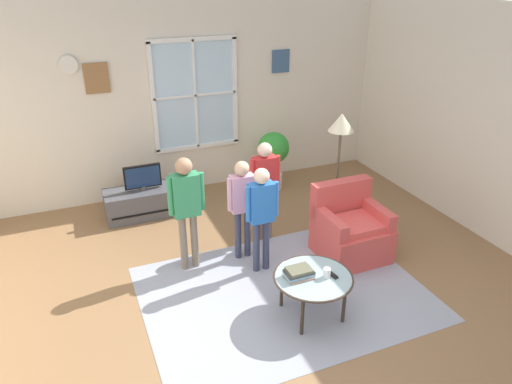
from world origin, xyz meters
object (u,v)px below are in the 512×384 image
Objects in this scene: remote_near_books at (332,275)px; person_green_shirt at (186,201)px; potted_plant_by_window at (273,153)px; person_red_shirt at (265,180)px; coffee_table at (313,279)px; tv_stand at (145,202)px; person_blue_shirt at (261,209)px; cup at (327,273)px; floor_lamp at (341,134)px; armchair at (350,230)px; television at (143,177)px; person_pink_shirt at (242,199)px; book_stack at (299,273)px.

person_green_shirt is (-1.08, 1.32, 0.39)m from remote_near_books.
person_red_shirt is at bearing -118.60° from potted_plant_by_window.
remote_near_books reaches higher than coffee_table.
potted_plant_by_window reaches higher than tv_stand.
remote_near_books is at bearing -70.34° from person_blue_shirt.
floor_lamp is (1.01, 1.51, 0.81)m from cup.
armchair is at bearing 46.12° from cup.
television is 3.08m from cup.
floor_lamp reaches higher than person_pink_shirt.
floor_lamp is at bearing -30.13° from tv_stand.
armchair is 3.18× the size of book_stack.
cup is (1.25, -2.82, 0.30)m from tv_stand.
tv_stand is 2.84m from floor_lamp.
person_green_shirt reaches higher than cup.
person_red_shirt is (0.15, 1.54, 0.39)m from coffee_table.
cup is 0.06× the size of floor_lamp.
floor_lamp is at bearing 5.11° from person_green_shirt.
person_blue_shirt is 0.71m from person_red_shirt.
potted_plant_by_window is at bearing 61.40° from person_red_shirt.
armchair is 1.19m from floor_lamp.
tv_stand is 0.38m from television.
person_red_shirt reaches higher than armchair.
person_blue_shirt is (-0.03, 0.86, 0.30)m from book_stack.
coffee_table is 1.32m from person_pink_shirt.
remote_near_books is 0.11× the size of person_pink_shirt.
armchair reaches higher than cup.
remote_near_books is 1.97m from floor_lamp.
cup is at bearing -66.08° from tv_stand.
book_stack is at bearing -109.67° from potted_plant_by_window.
person_red_shirt is at bearing 84.56° from coffee_table.
remote_near_books is (1.32, -2.81, -0.12)m from television.
television is 0.39× the size of person_red_shirt.
potted_plant_by_window is at bearing 75.42° from cup.
coffee_table is at bearing -139.53° from armchair.
coffee_table is at bearing -67.62° from television.
person_red_shirt is (0.31, 0.63, 0.02)m from person_blue_shirt.
person_pink_shirt is (-0.13, 1.19, 0.28)m from book_stack.
person_green_shirt reaches higher than person_blue_shirt.
tv_stand is 1.19× the size of potted_plant_by_window.
person_green_shirt is (-0.90, 1.27, 0.43)m from coffee_table.
book_stack is (-0.13, 0.05, 0.07)m from coffee_table.
floor_lamp is (0.24, -1.44, 0.72)m from potted_plant_by_window.
coffee_table is at bearing -54.50° from person_green_shirt.
person_blue_shirt reaches higher than tv_stand.
tv_stand is 3.10m from cup.
cup is (0.11, -0.06, 0.08)m from coffee_table.
armchair is 1.16m from remote_near_books.
person_blue_shirt is (-0.34, 0.96, 0.33)m from remote_near_books.
armchair is at bearing -43.18° from television.
cup is 0.08× the size of person_pink_shirt.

